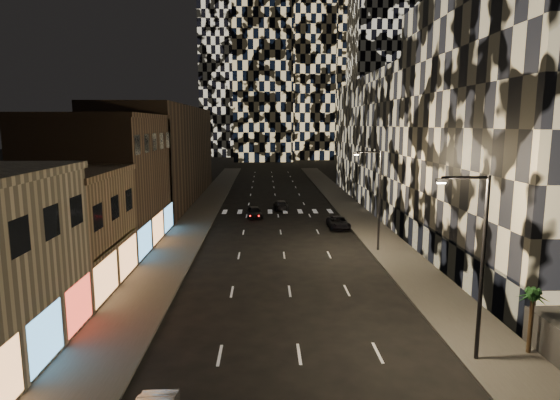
{
  "coord_description": "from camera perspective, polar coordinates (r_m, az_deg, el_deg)",
  "views": [
    {
      "loc": [
        -1.7,
        -10.99,
        11.47
      ],
      "look_at": [
        -0.58,
        22.62,
        6.0
      ],
      "focal_mm": 30.0,
      "sensor_mm": 36.0,
      "label": 1
    }
  ],
  "objects": [
    {
      "name": "palm_tree",
      "position": [
        26.65,
        28.44,
        -10.62
      ],
      "size": [
        1.71,
        1.7,
        3.36
      ],
      "color": "#47331E",
      "rests_on": "sidewalk_right"
    },
    {
      "name": "curb_right",
      "position": [
        62.78,
        6.92,
        -1.28
      ],
      "size": [
        0.2,
        120.0,
        0.15
      ],
      "primitive_type": "cube",
      "color": "#4C4C47",
      "rests_on": "ground"
    },
    {
      "name": "curb_left",
      "position": [
        62.35,
        -7.58,
        -1.37
      ],
      "size": [
        0.2,
        120.0,
        0.15
      ],
      "primitive_type": "cube",
      "color": "#4C4C47",
      "rests_on": "ground"
    },
    {
      "name": "sidewalk_left",
      "position": [
        62.6,
        -9.5,
        -1.38
      ],
      "size": [
        4.0,
        120.0,
        0.15
      ],
      "primitive_type": "cube",
      "color": "#47443F",
      "rests_on": "ground"
    },
    {
      "name": "retail_tan",
      "position": [
        36.24,
        -26.89,
        -3.67
      ],
      "size": [
        10.0,
        10.0,
        8.0
      ],
      "primitive_type": "cube",
      "color": "#866B50",
      "rests_on": "ground"
    },
    {
      "name": "car_dark_oncoming",
      "position": [
        63.32,
        0.11,
        -0.61
      ],
      "size": [
        2.01,
        4.47,
        1.27
      ],
      "primitive_type": "imported",
      "rotation": [
        0.0,
        0.0,
        3.19
      ],
      "color": "black",
      "rests_on": "ground"
    },
    {
      "name": "tower_center_low",
      "position": [
        155.23,
        -2.13,
        22.66
      ],
      "size": [
        18.0,
        18.0,
        95.0
      ],
      "primitive_type": "cube",
      "color": "black",
      "rests_on": "ground"
    },
    {
      "name": "midrise_right",
      "position": [
        41.6,
        29.81,
        7.39
      ],
      "size": [
        16.0,
        25.0,
        22.0
      ],
      "primitive_type": "cube",
      "color": "#232326",
      "rests_on": "ground"
    },
    {
      "name": "retail_brown",
      "position": [
        47.36,
        -20.75,
        2.01
      ],
      "size": [
        10.0,
        15.0,
        12.0
      ],
      "primitive_type": "cube",
      "color": "#4C3A2B",
      "rests_on": "ground"
    },
    {
      "name": "streetlight_near",
      "position": [
        24.06,
        23.01,
        -6.24
      ],
      "size": [
        2.55,
        0.25,
        9.0
      ],
      "color": "black",
      "rests_on": "sidewalk_right"
    },
    {
      "name": "sidewalk_right",
      "position": [
        63.14,
        8.81,
        -1.27
      ],
      "size": [
        4.0,
        120.0,
        0.15
      ],
      "primitive_type": "cube",
      "color": "#47443F",
      "rests_on": "ground"
    },
    {
      "name": "midrise_filler_right",
      "position": [
        71.41,
        15.9,
        6.91
      ],
      "size": [
        16.0,
        40.0,
        18.0
      ],
      "primitive_type": "cube",
      "color": "#232326",
      "rests_on": "ground"
    },
    {
      "name": "midrise_base",
      "position": [
        39.43,
        19.06,
        -5.93
      ],
      "size": [
        0.6,
        25.0,
        3.0
      ],
      "primitive_type": "cube",
      "color": "#383838",
      "rests_on": "ground"
    },
    {
      "name": "car_dark_midlane",
      "position": [
        58.0,
        -3.09,
        -1.48
      ],
      "size": [
        2.17,
        4.24,
        1.38
      ],
      "primitive_type": "imported",
      "rotation": [
        0.0,
        0.0,
        0.14
      ],
      "color": "black",
      "rests_on": "ground"
    },
    {
      "name": "streetlight_far",
      "position": [
        42.65,
        11.75,
        0.8
      ],
      "size": [
        2.55,
        0.25,
        9.0
      ],
      "color": "black",
      "rests_on": "sidewalk_right"
    },
    {
      "name": "retail_filler_left",
      "position": [
        72.76,
        -14.11,
        5.44
      ],
      "size": [
        10.0,
        40.0,
        14.0
      ],
      "primitive_type": "cube",
      "color": "#4C3A2B",
      "rests_on": "ground"
    },
    {
      "name": "car_dark_rightlane",
      "position": [
        52.37,
        7.15,
        -2.76
      ],
      "size": [
        2.26,
        4.73,
        1.3
      ],
      "primitive_type": "imported",
      "rotation": [
        0.0,
        0.0,
        0.02
      ],
      "color": "black",
      "rests_on": "ground"
    }
  ]
}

